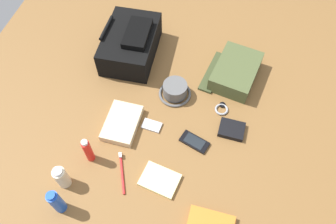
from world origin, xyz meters
TOP-DOWN VIEW (x-y plane):
  - ground_plane at (0.00, 0.00)m, footprint 2.64×2.02m
  - backpack at (0.32, 0.28)m, footprint 0.37×0.26m
  - toiletry_pouch at (0.30, -0.25)m, footprint 0.30×0.28m
  - bucket_hat at (0.13, -0.00)m, footprint 0.15×0.15m
  - deodorant_spray at (-0.50, 0.30)m, footprint 0.04×0.04m
  - lotion_bottle at (-0.41, 0.32)m, footprint 0.05×0.05m
  - sunscreen_spray at (-0.28, 0.26)m, footprint 0.03×0.03m
  - cell_phone at (-0.10, -0.14)m, footprint 0.09×0.14m
  - media_player at (-0.07, 0.06)m, footprint 0.06×0.09m
  - wristwatch at (0.10, -0.23)m, footprint 0.07×0.06m
  - toothbrush at (-0.30, 0.12)m, footprint 0.17×0.08m
  - wallet at (-0.00, -0.29)m, footprint 0.09×0.11m
  - notepad at (-0.30, -0.04)m, footprint 0.13×0.17m
  - folded_towel at (-0.09, 0.19)m, footprint 0.20×0.14m

SIDE VIEW (x-z plane):
  - ground_plane at x=0.00m, z-range -0.02..0.00m
  - media_player at x=-0.07m, z-range 0.00..0.01m
  - wristwatch at x=0.10m, z-range 0.00..0.01m
  - cell_phone at x=-0.10m, z-range 0.00..0.01m
  - toothbrush at x=-0.30m, z-range 0.00..0.02m
  - notepad at x=-0.30m, z-range 0.00..0.02m
  - wallet at x=0.00m, z-range 0.00..0.02m
  - folded_towel at x=-0.09m, z-range 0.00..0.04m
  - bucket_hat at x=0.13m, z-range 0.00..0.07m
  - toiletry_pouch at x=0.30m, z-range 0.00..0.08m
  - lotion_bottle at x=-0.41m, z-range 0.00..0.12m
  - sunscreen_spray at x=-0.28m, z-range 0.00..0.14m
  - deodorant_spray at x=-0.50m, z-range 0.00..0.15m
  - backpack at x=0.32m, z-range -0.01..0.16m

